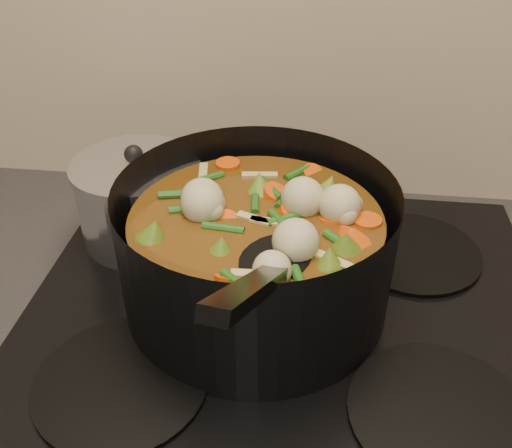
# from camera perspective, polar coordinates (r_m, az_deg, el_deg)

# --- Properties ---
(stovetop) EXTENTS (0.62, 0.54, 0.03)m
(stovetop) POSITION_cam_1_polar(r_m,az_deg,el_deg) (0.69, 3.02, -9.11)
(stovetop) COLOR black
(stovetop) RESTS_ON counter
(stockpot) EXTENTS (0.40, 0.47, 0.23)m
(stockpot) POSITION_cam_1_polar(r_m,az_deg,el_deg) (0.65, 0.02, -2.64)
(stockpot) COLOR black
(stockpot) RESTS_ON stovetop
(saucepan) EXTENTS (0.17, 0.17, 0.14)m
(saucepan) POSITION_cam_1_polar(r_m,az_deg,el_deg) (0.79, -11.54, 2.39)
(saucepan) COLOR silver
(saucepan) RESTS_ON stovetop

